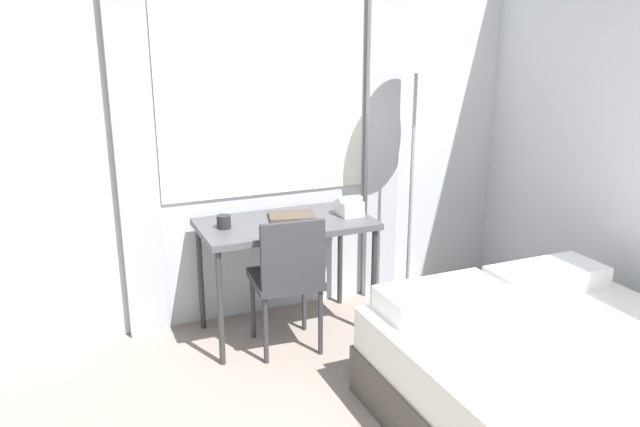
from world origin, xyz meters
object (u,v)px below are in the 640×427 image
object	(u,v)px
desk	(286,231)
telephone	(349,207)
book	(292,216)
bed	(594,406)
standing_lamp	(416,71)
mug	(224,222)
desk_chair	(288,274)

from	to	relation	value
desk	telephone	size ratio (longest dim) A/B	6.58
telephone	book	bearing A→B (deg)	167.28
bed	book	world-z (taller)	book
desk	standing_lamp	xyz separation A→B (m)	(0.92, 0.02, 0.96)
mug	standing_lamp	bearing A→B (deg)	0.60
book	standing_lamp	bearing A→B (deg)	-1.85
desk	bed	size ratio (longest dim) A/B	0.56
standing_lamp	book	size ratio (longest dim) A/B	5.66
standing_lamp	telephone	bearing A→B (deg)	-173.63
book	mug	world-z (taller)	mug
bed	standing_lamp	size ratio (longest dim) A/B	1.02
desk	standing_lamp	world-z (taller)	standing_lamp
desk_chair	standing_lamp	xyz separation A→B (m)	(1.00, 0.28, 1.15)
book	mug	distance (m)	0.46
desk_chair	bed	world-z (taller)	desk_chair
desk	mug	size ratio (longest dim) A/B	12.76
desk	mug	distance (m)	0.41
standing_lamp	book	xyz separation A→B (m)	(-0.86, 0.03, -0.88)
desk	standing_lamp	distance (m)	1.33
standing_lamp	mug	xyz separation A→B (m)	(-1.31, -0.01, -0.85)
standing_lamp	mug	distance (m)	1.56
desk	standing_lamp	bearing A→B (deg)	1.29
mug	book	bearing A→B (deg)	5.23
book	desk_chair	bearing A→B (deg)	-114.95
desk	telephone	world-z (taller)	telephone
standing_lamp	telephone	size ratio (longest dim) A/B	11.47
telephone	book	size ratio (longest dim) A/B	0.49
bed	mug	world-z (taller)	mug
telephone	book	world-z (taller)	telephone
standing_lamp	telephone	xyz separation A→B (m)	(-0.49, -0.05, -0.84)
bed	book	bearing A→B (deg)	114.32
bed	mug	bearing A→B (deg)	125.88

